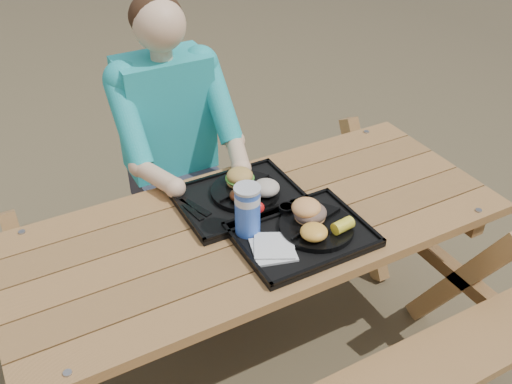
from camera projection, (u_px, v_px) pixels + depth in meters
name	position (u px, v px, depth m)	size (l,w,h in m)	color
ground	(256.00, 357.00, 2.48)	(60.00, 60.00, 0.00)	#999999
picnic_table	(256.00, 296.00, 2.26)	(1.80, 1.49, 0.75)	#999999
tray_near	(302.00, 235.00, 1.96)	(0.45, 0.35, 0.02)	black
tray_far	(240.00, 199.00, 2.14)	(0.45, 0.35, 0.02)	black
plate_near	(317.00, 227.00, 1.97)	(0.26, 0.26, 0.02)	black
plate_far	(245.00, 191.00, 2.14)	(0.26, 0.26, 0.02)	black
napkin_stack	(273.00, 249.00, 1.88)	(0.14, 0.14, 0.02)	silver
soda_cup	(248.00, 211.00, 1.92)	(0.09, 0.09, 0.17)	blue
condiment_bbq	(286.00, 210.00, 2.04)	(0.06, 0.06, 0.03)	black
condiment_mustard	(295.00, 206.00, 2.06)	(0.06, 0.06, 0.03)	yellow
sandwich	(311.00, 205.00, 1.96)	(0.11, 0.11, 0.11)	#F9A357
mac_cheese	(314.00, 232.00, 1.89)	(0.09, 0.09, 0.05)	#FBB942
corn_cob	(343.00, 226.00, 1.93)	(0.07, 0.07, 0.04)	yellow
cutlery_far	(195.00, 207.00, 2.08)	(0.03, 0.15, 0.01)	black
burger	(240.00, 173.00, 2.15)	(0.10, 0.10, 0.09)	gold
baked_beans	(240.00, 195.00, 2.08)	(0.08, 0.08, 0.04)	#451D0D
potato_salad	(266.00, 188.00, 2.10)	(0.10, 0.10, 0.06)	beige
diner	(172.00, 161.00, 2.58)	(0.48, 0.84, 1.28)	#1B9EBF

